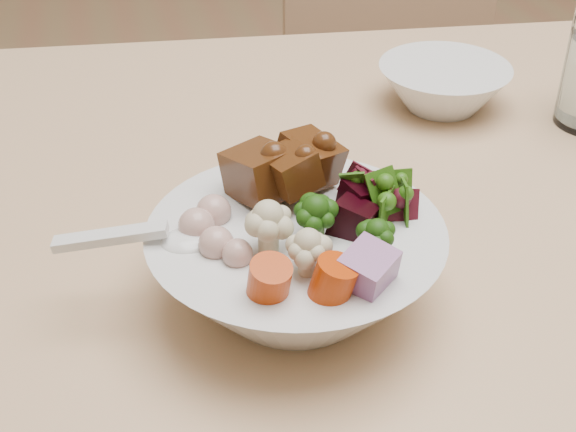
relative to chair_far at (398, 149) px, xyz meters
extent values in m
cylinder|color=tan|center=(-0.62, -0.16, -0.10)|extent=(0.06, 0.06, 0.68)
cube|color=tan|center=(-0.01, -0.07, -0.05)|extent=(0.39, 0.39, 0.04)
cube|color=tan|center=(0.01, 0.10, 0.14)|extent=(0.36, 0.05, 0.40)
cylinder|color=tan|center=(-0.17, -0.21, -0.25)|extent=(0.03, 0.03, 0.37)
cylinder|color=tan|center=(0.14, -0.23, -0.25)|extent=(0.03, 0.03, 0.37)
cylinder|color=tan|center=(-0.15, 0.10, -0.25)|extent=(0.03, 0.03, 0.37)
cylinder|color=tan|center=(0.16, 0.08, -0.25)|extent=(0.03, 0.03, 0.37)
sphere|color=black|center=(-0.34, -0.67, 0.35)|extent=(0.04, 0.04, 0.04)
sphere|color=#BFB790|center=(-0.38, -0.67, 0.36)|extent=(0.04, 0.04, 0.04)
cube|color=black|center=(-0.30, -0.64, 0.35)|extent=(0.04, 0.04, 0.03)
cube|color=#875183|center=(-0.32, -0.72, 0.35)|extent=(0.05, 0.05, 0.04)
cylinder|color=#BE3605|center=(-0.39, -0.72, 0.35)|extent=(0.03, 0.03, 0.03)
sphere|color=tan|center=(-0.41, -0.66, 0.35)|extent=(0.02, 0.02, 0.02)
ellipsoid|color=silver|center=(-0.43, -0.65, 0.34)|extent=(0.05, 0.04, 0.01)
cube|color=silver|center=(-0.48, -0.64, 0.35)|extent=(0.08, 0.03, 0.02)
camera|label=1|loc=(-0.47, -1.11, 0.68)|focal=50.00mm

